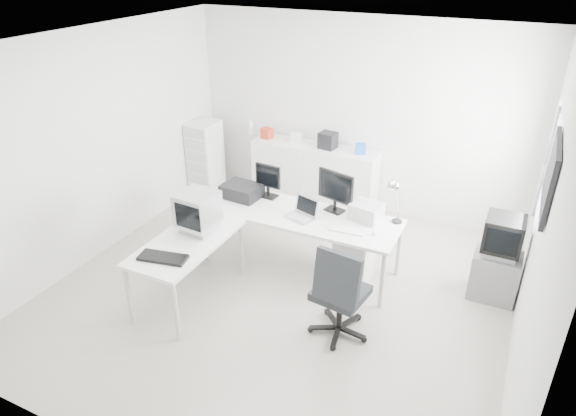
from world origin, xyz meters
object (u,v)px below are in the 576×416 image
at_px(inkjet_printer, 242,191).
at_px(lcd_monitor_large, 335,192).
at_px(drawer_pedestal, 354,257).
at_px(side_desk, 189,269).
at_px(laptop, 300,210).
at_px(main_desk, 299,241).
at_px(lcd_monitor_small, 268,181).
at_px(crt_tv, 503,237).
at_px(office_chair, 341,288).
at_px(laser_printer, 366,211).
at_px(crt_monitor, 198,211).
at_px(filing_cabinet, 205,158).
at_px(sideboard, 314,176).
at_px(tv_cabinet, 494,275).

relative_size(inkjet_printer, lcd_monitor_large, 0.94).
bearing_deg(drawer_pedestal, side_desk, -143.43).
xyz_separation_m(lcd_monitor_large, laptop, (-0.30, -0.35, -0.14)).
relative_size(main_desk, laptop, 7.11).
height_order(lcd_monitor_small, crt_tv, lcd_monitor_small).
bearing_deg(office_chair, laptop, 143.28).
bearing_deg(laser_printer, inkjet_printer, -166.45).
bearing_deg(crt_monitor, inkjet_printer, 93.94).
distance_m(side_desk, laptop, 1.43).
height_order(lcd_monitor_small, filing_cabinet, lcd_monitor_small).
distance_m(crt_tv, sideboard, 3.05).
xyz_separation_m(side_desk, crt_monitor, (0.00, 0.25, 0.62)).
bearing_deg(side_desk, drawer_pedestal, 36.57).
bearing_deg(crt_monitor, side_desk, -86.06).
relative_size(laptop, sideboard, 0.18).
relative_size(inkjet_printer, crt_monitor, 0.95).
height_order(main_desk, crt_monitor, crt_monitor).
xyz_separation_m(crt_tv, filing_cabinet, (-4.50, 0.94, -0.19)).
bearing_deg(sideboard, crt_tv, -24.60).
xyz_separation_m(main_desk, laser_printer, (0.75, 0.22, 0.47)).
bearing_deg(laser_printer, lcd_monitor_large, -175.02).
height_order(lcd_monitor_large, laser_printer, lcd_monitor_large).
height_order(inkjet_printer, filing_cabinet, filing_cabinet).
bearing_deg(inkjet_printer, crt_tv, 9.96).
distance_m(main_desk, sideboard, 1.76).
bearing_deg(drawer_pedestal, crt_tv, 13.36).
relative_size(laser_printer, crt_tv, 0.68).
bearing_deg(drawer_pedestal, inkjet_printer, 178.15).
bearing_deg(lcd_monitor_large, laser_printer, 11.33).
bearing_deg(tv_cabinet, office_chair, -135.42).
bearing_deg(crt_monitor, sideboard, 86.46).
bearing_deg(laser_printer, main_desk, -154.39).
height_order(side_desk, filing_cabinet, filing_cabinet).
bearing_deg(inkjet_printer, drawer_pedestal, 2.27).
height_order(main_desk, inkjet_printer, inkjet_printer).
bearing_deg(side_desk, sideboard, 83.19).
bearing_deg(crt_monitor, crt_tv, 26.21).
xyz_separation_m(main_desk, crt_tv, (2.24, 0.42, 0.40)).
bearing_deg(laptop, tv_cabinet, 31.48).
distance_m(laptop, tv_cabinet, 2.32).
height_order(crt_monitor, office_chair, crt_monitor).
bearing_deg(lcd_monitor_large, filing_cabinet, 172.66).
distance_m(laser_printer, office_chair, 1.19).
bearing_deg(inkjet_printer, laser_printer, 8.41).
xyz_separation_m(tv_cabinet, sideboard, (-2.76, 1.26, 0.20)).
height_order(lcd_monitor_small, tv_cabinet, lcd_monitor_small).
bearing_deg(crt_tv, crt_monitor, -157.73).
relative_size(inkjet_printer, lcd_monitor_small, 1.09).
bearing_deg(filing_cabinet, crt_monitor, -57.42).
relative_size(lcd_monitor_large, filing_cabinet, 0.43).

